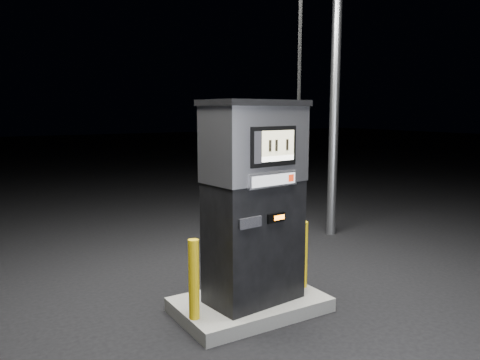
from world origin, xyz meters
TOP-DOWN VIEW (x-y plane):
  - ground at (0.00, 0.00)m, footprint 80.00×80.00m
  - pump_island at (0.00, 0.00)m, footprint 1.60×1.00m
  - fuel_dispenser at (0.02, -0.05)m, footprint 1.21×0.75m
  - bollard_left at (-0.74, -0.14)m, footprint 0.13×0.13m
  - bollard_right at (0.71, -0.03)m, footprint 0.11×0.11m

SIDE VIEW (x-z plane):
  - ground at x=0.00m, z-range 0.00..0.00m
  - pump_island at x=0.00m, z-range 0.00..0.15m
  - bollard_right at x=0.71m, z-range 0.15..0.93m
  - bollard_left at x=-0.74m, z-range 0.15..0.95m
  - fuel_dispenser at x=0.02m, z-range -0.97..3.48m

